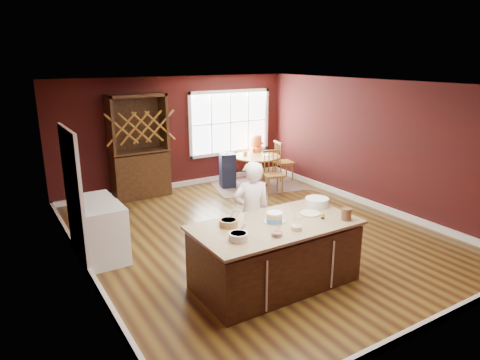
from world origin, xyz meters
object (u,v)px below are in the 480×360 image
dryer (94,223)px  chair_north (254,159)px  chair_south (273,173)px  kitchen_island (275,255)px  seated_woman (256,157)px  baker (251,213)px  layer_cake (274,217)px  toddler (224,154)px  hutch (139,147)px  washer (104,235)px  chair_east (284,160)px  dining_table (257,164)px  high_chair (228,170)px

dryer → chair_north: bearing=26.8°
chair_south → chair_north: 1.71m
kitchen_island → seated_woman: bearing=59.0°
kitchen_island → dryer: kitchen_island is taller
baker → layer_cake: bearing=101.0°
baker → toddler: size_ratio=6.31×
dryer → seated_woman: bearing=24.4°
hutch → washer: (-1.61, -2.94, -0.71)m
baker → washer: size_ratio=1.77×
chair_east → dining_table: bearing=99.2°
toddler → baker: bearing=-113.8°
chair_east → washer: (-5.25, -2.30, -0.07)m
hutch → dining_table: bearing=-12.5°
chair_south → high_chair: 1.25m
high_chair → toddler: size_ratio=3.43×
high_chair → toddler: bearing=118.4°
kitchen_island → dining_table: 4.93m
dining_table → seated_woman: size_ratio=0.97×
chair_east → chair_north: 0.89m
kitchen_island → hutch: (-0.27, 4.85, 0.74)m
toddler → dryer: (-3.66, -2.03, -0.35)m
baker → chair_south: bearing=-115.9°
baker → layer_cake: 0.69m
baker → chair_north: size_ratio=1.71×
dining_table → dryer: 4.72m
dining_table → toddler: 0.87m
chair_north → toddler: (-1.15, -0.40, 0.33)m
chair_south → seated_woman: seated_woman is taller
chair_south → chair_north: bearing=88.6°
chair_north → washer: chair_north is taller
seated_woman → kitchen_island: bearing=30.9°
washer → dining_table: bearing=27.7°
hutch → chair_east: bearing=-10.0°
chair_north → hutch: size_ratio=0.41×
chair_north → dryer: bearing=23.9°
layer_cake → high_chair: size_ratio=0.36×
baker → seated_woman: baker is taller
hutch → toddler: bearing=-7.5°
chair_north → washer: 5.71m
layer_cake → dryer: size_ratio=0.35×
baker → high_chair: baker is taller
kitchen_island → toddler: bearing=68.8°
high_chair → hutch: (-2.08, 0.40, 0.73)m
dining_table → layer_cake: 4.87m
chair_south → washer: (-4.29, -1.45, -0.06)m
dining_table → chair_south: bearing=-97.7°
kitchen_island → toddler: (1.78, 4.58, 0.37)m
dining_table → seated_woman: seated_woman is taller
seated_woman → high_chair: bearing=-14.9°
kitchen_island → dining_table: kitchen_island is taller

